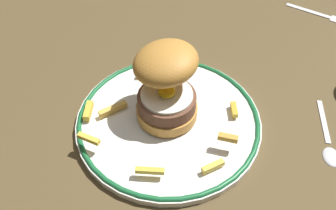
# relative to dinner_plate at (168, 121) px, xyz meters

# --- Properties ---
(ground_plane) EXTENTS (1.33, 1.04, 0.04)m
(ground_plane) POSITION_rel_dinner_plate_xyz_m (0.00, 0.05, -0.03)
(ground_plane) COLOR #4F3F24
(dinner_plate) EXTENTS (0.29, 0.29, 0.02)m
(dinner_plate) POSITION_rel_dinner_plate_xyz_m (0.00, 0.00, 0.00)
(dinner_plate) COLOR white
(dinner_plate) RESTS_ON ground_plane
(burger) EXTENTS (0.14, 0.14, 0.12)m
(burger) POSITION_rel_dinner_plate_xyz_m (0.00, 0.02, 0.07)
(burger) COLOR #BE8137
(burger) RESTS_ON dinner_plate
(fries_pile) EXTENTS (0.25, 0.22, 0.03)m
(fries_pile) POSITION_rel_dinner_plate_xyz_m (-0.02, 0.01, 0.02)
(fries_pile) COLOR gold
(fries_pile) RESTS_ON dinner_plate
(fork) EXTENTS (0.10, 0.12, 0.00)m
(fork) POSITION_rel_dinner_plate_xyz_m (0.41, 0.19, -0.01)
(fork) COLOR silver
(fork) RESTS_ON ground_plane
(spoon) EXTENTS (0.07, 0.13, 0.01)m
(spoon) POSITION_rel_dinner_plate_xyz_m (0.22, -0.12, -0.00)
(spoon) COLOR silver
(spoon) RESTS_ON ground_plane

